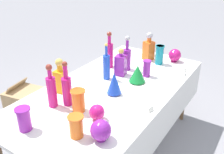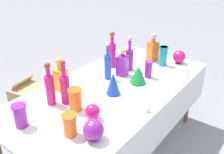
# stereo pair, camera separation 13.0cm
# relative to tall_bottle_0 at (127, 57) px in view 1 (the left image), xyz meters

# --- Properties ---
(ground_plane) EXTENTS (40.00, 40.00, 0.00)m
(ground_plane) POSITION_rel_tall_bottle_0_xyz_m (-0.41, -0.09, -0.90)
(ground_plane) COLOR gray
(display_table) EXTENTS (2.08, 1.04, 0.76)m
(display_table) POSITION_rel_tall_bottle_0_xyz_m (-0.41, -0.13, -0.19)
(display_table) COLOR white
(display_table) RESTS_ON ground
(tall_bottle_0) EXTENTS (0.08, 0.08, 0.36)m
(tall_bottle_0) POSITION_rel_tall_bottle_0_xyz_m (0.00, 0.00, 0.00)
(tall_bottle_0) COLOR purple
(tall_bottle_0) RESTS_ON display_table
(tall_bottle_1) EXTENTS (0.07, 0.07, 0.36)m
(tall_bottle_1) POSITION_rel_tall_bottle_0_xyz_m (-0.30, 0.05, -0.00)
(tall_bottle_1) COLOR blue
(tall_bottle_1) RESTS_ON display_table
(tall_bottle_2) EXTENTS (0.08, 0.08, 0.39)m
(tall_bottle_2) POSITION_rel_tall_bottle_0_xyz_m (-0.05, 0.19, 0.02)
(tall_bottle_2) COLOR #C61972
(tall_bottle_2) RESTS_ON display_table
(tall_bottle_3) EXTENTS (0.08, 0.08, 0.37)m
(tall_bottle_3) POSITION_rel_tall_bottle_0_xyz_m (-0.85, 0.05, 0.01)
(tall_bottle_3) COLOR #C61972
(tall_bottle_3) RESTS_ON display_table
(tall_bottle_4) EXTENTS (0.07, 0.07, 0.36)m
(tall_bottle_4) POSITION_rel_tall_bottle_0_xyz_m (-0.94, 0.13, 0.01)
(tall_bottle_4) COLOR #C61972
(tall_bottle_4) RESTS_ON display_table
(square_decanter_0) EXTENTS (0.11, 0.11, 0.31)m
(square_decanter_0) POSITION_rel_tall_bottle_0_xyz_m (-0.73, 0.24, -0.00)
(square_decanter_0) COLOR orange
(square_decanter_0) RESTS_ON display_table
(square_decanter_1) EXTENTS (0.13, 0.13, 0.32)m
(square_decanter_1) POSITION_rel_tall_bottle_0_xyz_m (0.37, -0.07, 0.00)
(square_decanter_1) COLOR orange
(square_decanter_1) RESTS_ON display_table
(square_decanter_2) EXTENTS (0.12, 0.12, 0.28)m
(square_decanter_2) POSITION_rel_tall_bottle_0_xyz_m (-0.15, -0.02, -0.02)
(square_decanter_2) COLOR purple
(square_decanter_2) RESTS_ON display_table
(slender_vase_0) EXTENTS (0.11, 0.11, 0.18)m
(slender_vase_0) POSITION_rel_tall_bottle_0_xyz_m (-0.88, -0.09, -0.04)
(slender_vase_0) COLOR orange
(slender_vase_0) RESTS_ON display_table
(slender_vase_1) EXTENTS (0.11, 0.11, 0.17)m
(slender_vase_1) POSITION_rel_tall_bottle_0_xyz_m (-1.26, 0.07, -0.04)
(slender_vase_1) COLOR purple
(slender_vase_1) RESTS_ON display_table
(slender_vase_2) EXTENTS (0.11, 0.11, 0.14)m
(slender_vase_2) POSITION_rel_tall_bottle_0_xyz_m (0.50, 0.01, -0.06)
(slender_vase_2) COLOR yellow
(slender_vase_2) RESTS_ON display_table
(slender_vase_3) EXTENTS (0.10, 0.10, 0.21)m
(slender_vase_3) POSITION_rel_tall_bottle_0_xyz_m (0.32, -0.22, -0.02)
(slender_vase_3) COLOR teal
(slender_vase_3) RESTS_ON display_table
(slender_vase_4) EXTENTS (0.08, 0.08, 0.17)m
(slender_vase_4) POSITION_rel_tall_bottle_0_xyz_m (-0.04, -0.25, -0.05)
(slender_vase_4) COLOR purple
(slender_vase_4) RESTS_ON display_table
(slender_vase_5) EXTENTS (0.11, 0.11, 0.16)m
(slender_vase_5) POSITION_rel_tall_bottle_0_xyz_m (-1.12, -0.27, -0.05)
(slender_vase_5) COLOR orange
(slender_vase_5) RESTS_ON display_table
(fluted_vase_0) EXTENTS (0.16, 0.16, 0.17)m
(fluted_vase_0) POSITION_rel_tall_bottle_0_xyz_m (-0.20, -0.23, -0.05)
(fluted_vase_0) COLOR #198C38
(fluted_vase_0) RESTS_ON display_table
(fluted_vase_1) EXTENTS (0.13, 0.13, 0.20)m
(fluted_vase_1) POSITION_rel_tall_bottle_0_xyz_m (-0.51, -0.17, -0.03)
(fluted_vase_1) COLOR blue
(fluted_vase_1) RESTS_ON display_table
(round_bowl_0) EXTENTS (0.14, 0.14, 0.15)m
(round_bowl_0) POSITION_rel_tall_bottle_0_xyz_m (0.48, -0.34, -0.06)
(round_bowl_0) COLOR #C61972
(round_bowl_0) RESTS_ON display_table
(round_bowl_1) EXTENTS (0.14, 0.14, 0.15)m
(round_bowl_1) POSITION_rel_tall_bottle_0_xyz_m (-1.06, -0.43, -0.06)
(round_bowl_1) COLOR purple
(round_bowl_1) RESTS_ON display_table
(round_bowl_2) EXTENTS (0.11, 0.11, 0.12)m
(round_bowl_2) POSITION_rel_tall_bottle_0_xyz_m (-0.89, -0.27, -0.07)
(round_bowl_2) COLOR #C61972
(round_bowl_2) RESTS_ON display_table
(price_tag_left) EXTENTS (0.05, 0.02, 0.04)m
(price_tag_left) POSITION_rel_tall_bottle_0_xyz_m (0.20, -0.56, -0.11)
(price_tag_left) COLOR white
(price_tag_left) RESTS_ON display_table
(price_tag_center) EXTENTS (0.06, 0.03, 0.04)m
(price_tag_center) POSITION_rel_tall_bottle_0_xyz_m (-0.58, -0.56, -0.12)
(price_tag_center) COLOR white
(price_tag_center) RESTS_ON display_table
(price_tag_right) EXTENTS (0.06, 0.02, 0.04)m
(price_tag_right) POSITION_rel_tall_bottle_0_xyz_m (0.28, -0.53, -0.12)
(price_tag_right) COLOR white
(price_tag_right) RESTS_ON display_table
(cardboard_box_behind_left) EXTENTS (0.43, 0.45, 0.46)m
(cardboard_box_behind_left) POSITION_rel_tall_bottle_0_xyz_m (-0.49, 1.14, -0.71)
(cardboard_box_behind_left) COLOR tan
(cardboard_box_behind_left) RESTS_ON ground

